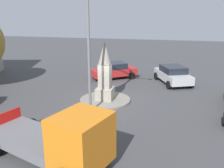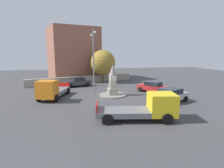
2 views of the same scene
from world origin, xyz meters
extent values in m
plane|color=#424244|center=(0.00, 0.00, 0.00)|extent=(80.00, 80.00, 0.00)
cylinder|color=gray|center=(0.00, 0.00, 0.07)|extent=(3.39, 3.39, 0.13)
cube|color=#9E9687|center=(0.00, 0.00, 0.53)|extent=(1.10, 1.10, 0.80)
cube|color=#9E9687|center=(0.00, 0.00, 1.74)|extent=(0.77, 0.77, 1.63)
cone|color=#9E9687|center=(0.00, 0.00, 3.30)|extent=(0.84, 0.84, 1.48)
cylinder|color=slate|center=(-0.27, -2.28, 4.01)|extent=(0.16, 0.16, 8.01)
cube|color=#B7BABF|center=(4.40, 5.41, 0.64)|extent=(3.30, 4.40, 0.64)
cube|color=#1E232D|center=(4.40, 5.41, 1.23)|extent=(2.39, 2.58, 0.53)
cylinder|color=black|center=(2.99, 6.31, 0.32)|extent=(0.46, 0.67, 0.64)
cylinder|color=black|center=(4.67, 7.06, 0.32)|extent=(0.46, 0.67, 0.64)
cylinder|color=black|center=(4.12, 3.75, 0.32)|extent=(0.46, 0.67, 0.64)
cylinder|color=black|center=(5.81, 4.50, 0.32)|extent=(0.46, 0.67, 0.64)
cube|color=#B22323|center=(-0.79, 5.76, 0.62)|extent=(4.23, 3.73, 0.61)
cube|color=#1E232D|center=(-0.73, 5.80, 1.19)|extent=(2.51, 2.42, 0.52)
cylinder|color=black|center=(-1.42, 4.25, 0.32)|extent=(0.65, 0.56, 0.64)
cylinder|color=black|center=(-2.42, 5.62, 0.32)|extent=(0.65, 0.56, 0.64)
cylinder|color=black|center=(0.84, 5.90, 0.32)|extent=(0.65, 0.56, 0.64)
cylinder|color=black|center=(-0.16, 7.27, 0.32)|extent=(0.65, 0.56, 0.64)
cube|color=orange|center=(1.21, -7.56, 1.37)|extent=(2.24, 2.41, 1.90)
cube|color=slate|center=(-1.39, -6.71, 0.63)|extent=(4.19, 3.05, 0.42)
cube|color=red|center=(-3.14, -6.14, 1.09)|extent=(0.65, 1.82, 0.50)
cylinder|color=black|center=(1.60, -6.65, 0.42)|extent=(0.89, 0.53, 0.84)
cylinder|color=black|center=(-2.14, -5.43, 0.42)|extent=(0.89, 0.53, 0.84)
camera|label=1|loc=(4.07, -14.65, 5.69)|focal=38.39mm
camera|label=2|loc=(21.66, -5.06, 5.24)|focal=29.26mm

